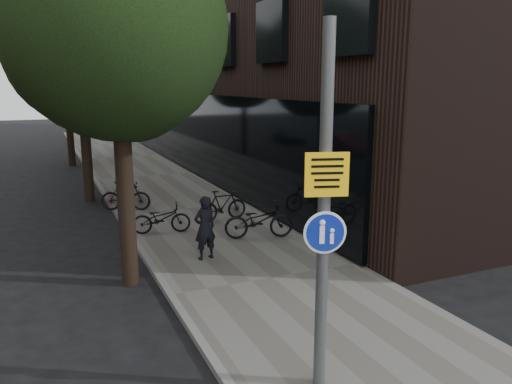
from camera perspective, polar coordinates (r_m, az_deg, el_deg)
ground at (r=8.36m, az=10.67°, el=-18.47°), size 120.00×120.00×0.00m
sidewalk at (r=17.00m, az=-7.85°, el=-2.08°), size 4.50×60.00×0.12m
curb_edge at (r=16.55m, az=-15.37°, el=-2.78°), size 0.15×60.00×0.13m
building_right_dark_brick at (r=30.98m, az=0.82°, el=21.13°), size 12.00×40.00×18.00m
street_tree_near at (r=10.67m, az=-15.37°, el=16.50°), size 4.40×4.40×7.50m
street_tree_mid at (r=19.10m, az=-19.33°, el=14.23°), size 5.00×5.00×7.80m
street_tree_far at (r=28.07m, az=-20.90°, el=13.29°), size 5.00×5.00×7.80m
signpost at (r=6.56m, az=7.76°, el=-2.36°), size 0.55×0.20×4.92m
pedestrian at (r=11.93m, az=-5.87°, el=-4.10°), size 0.63×0.48×1.55m
parked_bike_facade_near at (r=13.55m, az=0.32°, el=-3.27°), size 1.97×1.12×0.98m
parked_bike_facade_far at (r=15.30m, az=-3.83°, el=-1.53°), size 1.63×0.62×0.96m
parked_bike_curb_near at (r=14.26m, az=-10.76°, el=-2.98°), size 1.69×0.88×0.85m
parked_bike_curb_far at (r=17.04m, az=-14.68°, el=-0.43°), size 1.68×1.05×0.98m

